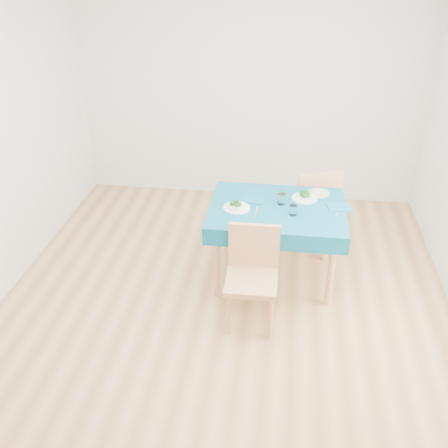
# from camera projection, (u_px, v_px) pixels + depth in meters

# --- Properties ---
(room_shell) EXTENTS (4.02, 4.52, 2.73)m
(room_shell) POSITION_uv_depth(u_px,v_px,m) (224.00, 167.00, 3.75)
(room_shell) COLOR #9B6F40
(room_shell) RESTS_ON ground
(table) EXTENTS (1.20, 0.91, 0.76)m
(table) POSITION_uv_depth(u_px,v_px,m) (275.00, 243.00, 4.63)
(table) COLOR #09506C
(table) RESTS_ON ground
(chair_near) EXTENTS (0.43, 0.47, 1.05)m
(chair_near) POSITION_uv_depth(u_px,v_px,m) (252.00, 271.00, 4.00)
(chair_near) COLOR tan
(chair_near) RESTS_ON ground
(chair_far) EXTENTS (0.61, 0.64, 1.15)m
(chair_far) POSITION_uv_depth(u_px,v_px,m) (311.00, 188.00, 5.18)
(chair_far) COLOR tan
(chair_far) RESTS_ON ground
(bowl_near) EXTENTS (0.24, 0.24, 0.07)m
(bowl_near) POSITION_uv_depth(u_px,v_px,m) (237.00, 205.00, 4.40)
(bowl_near) COLOR white
(bowl_near) RESTS_ON table
(bowl_far) EXTENTS (0.23, 0.23, 0.07)m
(bowl_far) POSITION_uv_depth(u_px,v_px,m) (305.00, 195.00, 4.56)
(bowl_far) COLOR white
(bowl_far) RESTS_ON table
(fork_near) EXTENTS (0.06, 0.16, 0.00)m
(fork_near) POSITION_uv_depth(u_px,v_px,m) (233.00, 210.00, 4.40)
(fork_near) COLOR silver
(fork_near) RESTS_ON table
(knife_near) EXTENTS (0.04, 0.22, 0.00)m
(knife_near) POSITION_uv_depth(u_px,v_px,m) (256.00, 212.00, 4.36)
(knife_near) COLOR silver
(knife_near) RESTS_ON table
(fork_far) EXTENTS (0.04, 0.16, 0.00)m
(fork_far) POSITION_uv_depth(u_px,v_px,m) (284.00, 200.00, 4.56)
(fork_far) COLOR silver
(fork_far) RESTS_ON table
(knife_far) EXTENTS (0.09, 0.20, 0.00)m
(knife_far) POSITION_uv_depth(u_px,v_px,m) (339.00, 211.00, 4.38)
(knife_far) COLOR silver
(knife_far) RESTS_ON table
(napkin_near) EXTENTS (0.20, 0.16, 0.01)m
(napkin_near) POSITION_uv_depth(u_px,v_px,m) (254.00, 200.00, 4.55)
(napkin_near) COLOR #0E5A77
(napkin_near) RESTS_ON table
(napkin_far) EXTENTS (0.23, 0.18, 0.01)m
(napkin_far) POSITION_uv_depth(u_px,v_px,m) (340.00, 207.00, 4.42)
(napkin_far) COLOR #0E5A77
(napkin_far) RESTS_ON table
(tumbler_center) EXTENTS (0.08, 0.08, 0.10)m
(tumbler_center) POSITION_uv_depth(u_px,v_px,m) (281.00, 199.00, 4.47)
(tumbler_center) COLOR white
(tumbler_center) RESTS_ON table
(tumbler_side) EXTENTS (0.07, 0.07, 0.09)m
(tumbler_side) POSITION_uv_depth(u_px,v_px,m) (293.00, 210.00, 4.30)
(tumbler_side) COLOR white
(tumbler_side) RESTS_ON table
(side_plate) EXTENTS (0.20, 0.20, 0.01)m
(side_plate) POSITION_uv_depth(u_px,v_px,m) (319.00, 193.00, 4.67)
(side_plate) COLOR #94C761
(side_plate) RESTS_ON table
(bread_slice) EXTENTS (0.10, 0.10, 0.02)m
(bread_slice) POSITION_uv_depth(u_px,v_px,m) (319.00, 192.00, 4.67)
(bread_slice) COLOR beige
(bread_slice) RESTS_ON side_plate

